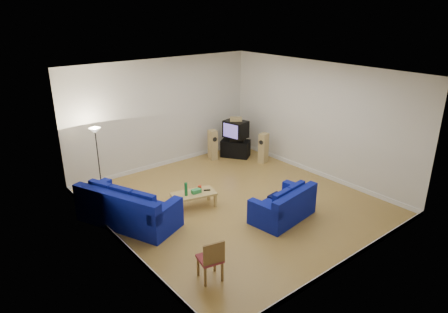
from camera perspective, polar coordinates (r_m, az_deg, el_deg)
room at (r=9.34m, az=1.54°, el=1.87°), size 6.01×6.51×3.21m
sofa_three_seat at (r=9.14m, az=-13.70°, el=-7.53°), size 1.78×2.47×0.87m
sofa_loveseat at (r=9.21m, az=8.61°, el=-7.19°), size 1.61×1.05×0.75m
coffee_table at (r=9.60m, az=-4.36°, el=-5.51°), size 1.14×0.76×0.38m
bottle at (r=9.41m, az=-5.45°, el=-4.67°), size 0.08×0.08×0.32m
tissue_box at (r=9.56m, az=-3.98°, el=-4.95°), size 0.24×0.14×0.09m
red_canister at (r=9.67m, az=-3.49°, el=-4.52°), size 0.09×0.09×0.13m
remote at (r=9.68m, az=-2.43°, el=-4.82°), size 0.16×0.12×0.02m
tv_stand at (r=12.81m, az=1.65°, el=1.17°), size 0.91×1.01×0.54m
av_receiver at (r=12.70m, az=1.88°, el=2.52°), size 0.59×0.59×0.11m
television at (r=12.60m, az=1.67°, el=3.93°), size 0.65×0.79×0.54m
centre_speaker at (r=12.49m, az=1.72°, el=5.37°), size 0.38×0.35×0.13m
speaker_left at (r=12.50m, az=-1.62°, el=1.67°), size 0.27×0.32×0.95m
speaker_right at (r=12.31m, az=5.65°, el=1.21°), size 0.32×0.27×0.93m
floor_lamp at (r=10.51m, az=-17.83°, el=2.35°), size 0.29×0.29×1.72m
dining_chair at (r=7.14m, az=-1.82°, el=-14.32°), size 0.47×0.47×0.83m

